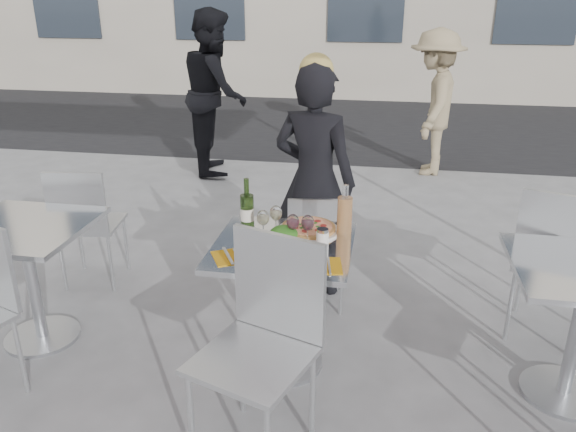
% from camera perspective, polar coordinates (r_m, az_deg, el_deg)
% --- Properties ---
extents(ground, '(80.00, 80.00, 0.00)m').
position_cam_1_polar(ground, '(3.31, -0.46, -14.77)').
color(ground, slate).
extents(street_asphalt, '(24.00, 5.00, 0.00)m').
position_cam_1_polar(street_asphalt, '(9.34, 6.82, 9.46)').
color(street_asphalt, black).
rests_on(street_asphalt, ground).
extents(main_table, '(0.72, 0.72, 0.75)m').
position_cam_1_polar(main_table, '(3.02, -0.49, -6.53)').
color(main_table, '#B7BABF').
rests_on(main_table, ground).
extents(side_table_left, '(0.72, 0.72, 0.75)m').
position_cam_1_polar(side_table_left, '(3.58, -24.89, -3.96)').
color(side_table_left, '#B7BABF').
rests_on(side_table_left, ground).
extents(chair_far, '(0.42, 0.43, 0.81)m').
position_cam_1_polar(chair_far, '(3.60, 2.95, -2.73)').
color(chair_far, silver).
rests_on(chair_far, ground).
extents(chair_near, '(0.59, 0.60, 1.01)m').
position_cam_1_polar(chair_near, '(2.51, -2.37, -11.45)').
color(chair_near, silver).
rests_on(chair_near, ground).
extents(side_chair_lfar, '(0.45, 0.46, 0.88)m').
position_cam_1_polar(side_chair_lfar, '(4.11, -19.94, -0.19)').
color(side_chair_lfar, silver).
rests_on(side_chair_lfar, ground).
extents(side_chair_rfar, '(0.57, 0.58, 0.98)m').
position_cam_1_polar(side_chair_rfar, '(3.55, 25.64, -3.60)').
color(side_chair_rfar, silver).
rests_on(side_chair_rfar, ground).
extents(woman_diner, '(0.66, 0.52, 1.58)m').
position_cam_1_polar(woman_diner, '(3.78, 2.69, 3.53)').
color(woman_diner, black).
rests_on(woman_diner, ground).
extents(pedestrian_a, '(0.92, 1.05, 1.83)m').
position_cam_1_polar(pedestrian_a, '(6.56, -7.40, 12.33)').
color(pedestrian_a, black).
rests_on(pedestrian_a, ground).
extents(pedestrian_b, '(0.74, 1.12, 1.62)m').
position_cam_1_polar(pedestrian_b, '(6.64, 14.59, 11.04)').
color(pedestrian_b, '#93805F').
rests_on(pedestrian_b, ground).
extents(pizza_near, '(0.34, 0.34, 0.02)m').
position_cam_1_polar(pizza_near, '(2.74, 0.01, -4.46)').
color(pizza_near, tan).
rests_on(pizza_near, main_table).
extents(pizza_far, '(0.34, 0.34, 0.03)m').
position_cam_1_polar(pizza_far, '(3.08, 2.09, -1.28)').
color(pizza_far, white).
rests_on(pizza_far, main_table).
extents(salad_plate, '(0.22, 0.22, 0.09)m').
position_cam_1_polar(salad_plate, '(2.94, -0.44, -1.98)').
color(salad_plate, white).
rests_on(salad_plate, main_table).
extents(wine_bottle, '(0.07, 0.08, 0.29)m').
position_cam_1_polar(wine_bottle, '(3.08, -4.18, 0.61)').
color(wine_bottle, '#375A21').
rests_on(wine_bottle, main_table).
extents(carafe, '(0.08, 0.08, 0.29)m').
position_cam_1_polar(carafe, '(2.99, 5.77, 0.03)').
color(carafe, tan).
rests_on(carafe, main_table).
extents(sugar_shaker, '(0.06, 0.06, 0.11)m').
position_cam_1_polar(sugar_shaker, '(2.87, 3.52, -2.30)').
color(sugar_shaker, white).
rests_on(sugar_shaker, main_table).
extents(wineglass_white_a, '(0.07, 0.07, 0.16)m').
position_cam_1_polar(wineglass_white_a, '(2.97, -2.55, -0.27)').
color(wineglass_white_a, white).
rests_on(wineglass_white_a, main_table).
extents(wineglass_white_b, '(0.07, 0.07, 0.16)m').
position_cam_1_polar(wineglass_white_b, '(3.03, -1.24, 0.20)').
color(wineglass_white_b, white).
rests_on(wineglass_white_b, main_table).
extents(wineglass_red_a, '(0.07, 0.07, 0.16)m').
position_cam_1_polar(wineglass_red_a, '(2.91, 0.50, -0.72)').
color(wineglass_red_a, white).
rests_on(wineglass_red_a, main_table).
extents(wineglass_red_b, '(0.07, 0.07, 0.16)m').
position_cam_1_polar(wineglass_red_b, '(2.90, 2.01, -0.80)').
color(wineglass_red_b, white).
rests_on(wineglass_red_b, main_table).
extents(napkin_left, '(0.24, 0.24, 0.01)m').
position_cam_1_polar(napkin_left, '(2.80, -5.72, -4.10)').
color(napkin_left, orange).
rests_on(napkin_left, main_table).
extents(napkin_right, '(0.21, 0.21, 0.01)m').
position_cam_1_polar(napkin_right, '(2.71, 3.56, -5.03)').
color(napkin_right, orange).
rests_on(napkin_right, main_table).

